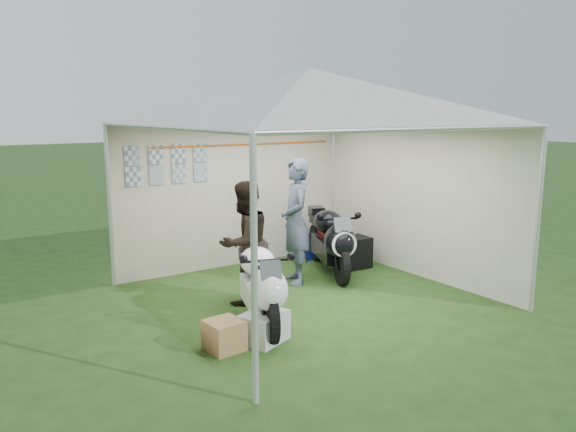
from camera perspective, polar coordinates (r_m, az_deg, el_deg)
name	(u,v)px	position (r m, az deg, el deg)	size (l,w,h in m)	color
ground	(308,297)	(7.64, 2.01, -8.25)	(80.00, 80.00, 0.00)	#223D16
canopy_tent	(307,103)	(7.26, 1.99, 11.43)	(5.66, 5.66, 3.00)	silver
motorcycle_white	(260,282)	(6.56, -2.85, -6.75)	(0.87, 1.80, 0.92)	black
motorcycle_black	(331,238)	(8.61, 4.36, -2.29)	(1.02, 1.90, 0.99)	black
paddock_stand	(316,250)	(9.56, 2.84, -3.47)	(0.39, 0.24, 0.29)	#162AC6
person_dark_jacket	(245,243)	(7.25, -4.43, -2.73)	(0.78, 0.61, 1.60)	black
person_blue_jacket	(296,221)	(8.07, 0.79, -0.55)	(0.66, 0.43, 1.82)	slate
equipment_box	(353,252)	(9.05, 6.63, -3.69)	(0.50, 0.40, 0.50)	black
crate_0	(264,327)	(6.21, -2.44, -11.21)	(0.49, 0.38, 0.32)	#B1B6BA
crate_1	(224,335)	(6.04, -6.50, -11.95)	(0.36, 0.36, 0.32)	olive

